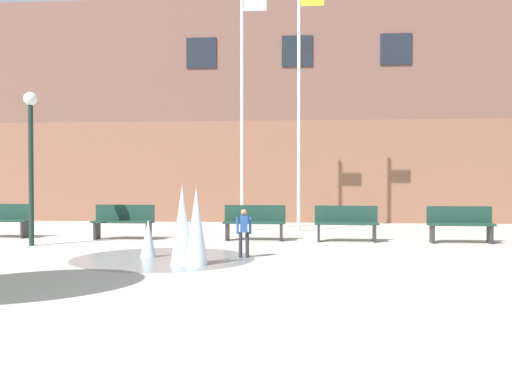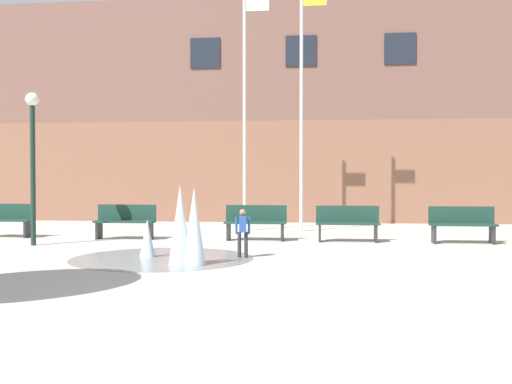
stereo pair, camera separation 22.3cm
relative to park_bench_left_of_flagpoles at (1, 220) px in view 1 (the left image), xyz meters
name	(u,v)px [view 1 (the left image)]	position (x,y,z in m)	size (l,w,h in m)	color
ground_plane	(261,330)	(7.88, -9.24, -0.48)	(100.00, 100.00, 0.00)	#B2ADA3
library_building	(299,117)	(7.88, 9.20, 3.64)	(36.00, 6.05, 8.24)	brown
splash_fountain	(180,232)	(5.93, -4.39, 0.11)	(3.67, 3.67, 1.49)	gray
park_bench_left_of_flagpoles	(1,220)	(0.00, 0.00, 0.00)	(1.60, 0.44, 0.91)	#28282D
park_bench_under_left_flagpole	(123,221)	(3.46, -0.14, 0.00)	(1.60, 0.44, 0.91)	#28282D
park_bench_center	(254,222)	(6.93, -0.10, 0.00)	(1.60, 0.44, 0.91)	#28282D
park_bench_under_right_flagpole	(346,223)	(9.29, -0.17, 0.00)	(1.60, 0.44, 0.91)	#28282D
park_bench_near_trashcan	(460,224)	(12.11, -0.24, 0.00)	(1.60, 0.44, 0.91)	#28282D
child_running	(244,229)	(7.04, -3.49, 0.10)	(0.31, 0.23, 0.99)	#28282D
flagpole_left	(243,99)	(6.31, 2.70, 3.54)	(0.80, 0.10, 7.56)	silver
flagpole_right	(300,97)	(8.05, 2.70, 3.60)	(0.80, 0.10, 7.66)	silver
lamp_post_left_lane	(31,145)	(1.75, -1.84, 1.93)	(0.32, 0.32, 3.66)	#192D23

